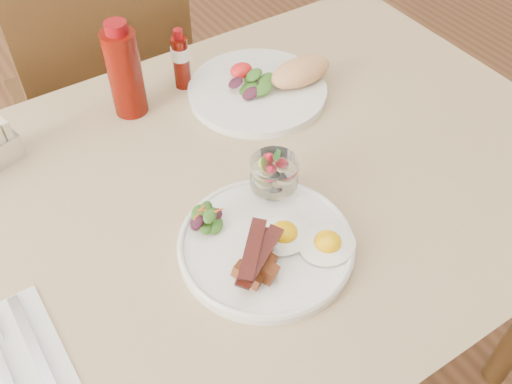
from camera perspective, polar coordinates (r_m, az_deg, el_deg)
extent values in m
plane|color=#58331E|center=(1.63, -1.65, -18.18)|extent=(5.00, 5.00, 0.00)
cylinder|color=#4F3119|center=(1.74, 8.38, 6.34)|extent=(0.06, 0.06, 0.71)
cube|color=#4F3119|center=(1.01, -2.51, -0.51)|extent=(1.30, 0.85, 0.04)
cube|color=tan|center=(1.00, -2.55, 0.31)|extent=(1.33, 0.88, 0.00)
cylinder|color=#4F3119|center=(1.72, -17.10, -2.53)|extent=(0.04, 0.04, 0.45)
cylinder|color=#4F3119|center=(1.79, -6.52, 2.14)|extent=(0.04, 0.04, 0.45)
cylinder|color=#4F3119|center=(1.98, -20.76, 4.19)|extent=(0.04, 0.04, 0.45)
cylinder|color=#4F3119|center=(2.04, -11.37, 8.09)|extent=(0.04, 0.04, 0.45)
cube|color=#4F3119|center=(1.72, -15.43, 9.02)|extent=(0.42, 0.42, 0.03)
cube|color=#4F3119|center=(1.43, -14.26, 12.45)|extent=(0.42, 0.03, 0.46)
cylinder|color=white|center=(0.91, 1.00, -5.34)|extent=(0.28, 0.28, 0.02)
ellipsoid|color=white|center=(0.90, 7.15, -5.19)|extent=(0.11, 0.10, 0.01)
ellipsoid|color=#FFB205|center=(0.89, 7.18, -4.96)|extent=(0.04, 0.04, 0.03)
ellipsoid|color=white|center=(0.90, 2.81, -4.26)|extent=(0.11, 0.10, 0.01)
ellipsoid|color=#FFB205|center=(0.90, 2.83, -4.03)|extent=(0.04, 0.04, 0.03)
cube|color=brown|center=(0.86, -0.60, -7.36)|extent=(0.03, 0.03, 0.02)
cube|color=brown|center=(0.86, 1.01, -7.05)|extent=(0.03, 0.03, 0.02)
cube|color=brown|center=(0.85, -0.08, -8.72)|extent=(0.02, 0.02, 0.02)
cube|color=brown|center=(0.87, 0.38, -6.02)|extent=(0.03, 0.03, 0.02)
cube|color=brown|center=(0.85, 1.20, -8.06)|extent=(0.03, 0.03, 0.02)
cube|color=brown|center=(0.85, -1.51, -7.83)|extent=(0.02, 0.02, 0.02)
cube|color=brown|center=(0.85, 0.30, -6.26)|extent=(0.03, 0.03, 0.02)
cube|color=brown|center=(0.84, 0.02, -7.10)|extent=(0.02, 0.02, 0.02)
cube|color=#4D110C|center=(0.84, -0.16, -6.47)|extent=(0.10, 0.08, 0.01)
cube|color=#4D110C|center=(0.84, 0.53, -6.28)|extent=(0.11, 0.07, 0.01)
cube|color=#4D110C|center=(0.84, -0.34, -5.72)|extent=(0.09, 0.09, 0.01)
ellipsoid|color=#1E4612|center=(0.92, -4.90, -3.23)|extent=(0.04, 0.03, 0.01)
ellipsoid|color=#1E4612|center=(0.93, -4.49, -2.33)|extent=(0.03, 0.03, 0.01)
ellipsoid|color=#381121|center=(0.92, -5.98, -3.12)|extent=(0.03, 0.02, 0.01)
ellipsoid|color=#1E4612|center=(0.91, -4.07, -3.36)|extent=(0.04, 0.03, 0.01)
ellipsoid|color=#1E4612|center=(0.90, -4.96, -3.49)|extent=(0.03, 0.02, 0.01)
ellipsoid|color=#381121|center=(0.91, -3.98, -2.31)|extent=(0.03, 0.02, 0.01)
ellipsoid|color=#1E4612|center=(0.92, -5.79, -2.06)|extent=(0.03, 0.03, 0.01)
ellipsoid|color=#1E4612|center=(0.92, -5.00, -1.63)|extent=(0.03, 0.02, 0.01)
ellipsoid|color=#381121|center=(0.90, -5.77, -2.99)|extent=(0.03, 0.02, 0.01)
ellipsoid|color=#1E4612|center=(0.90, -4.64, -2.41)|extent=(0.03, 0.02, 0.01)
cylinder|color=#DD5217|center=(0.90, -4.88, -1.87)|extent=(0.02, 0.03, 0.01)
cylinder|color=#DD5217|center=(0.90, -5.68, -2.06)|extent=(0.03, 0.02, 0.01)
cylinder|color=#DD5217|center=(0.90, -4.29, -2.01)|extent=(0.03, 0.01, 0.01)
cylinder|color=white|center=(0.97, 1.77, 0.24)|extent=(0.04, 0.04, 0.01)
cylinder|color=white|center=(0.96, 1.78, 0.69)|extent=(0.02, 0.02, 0.01)
cylinder|color=white|center=(0.94, 1.83, 1.94)|extent=(0.08, 0.08, 0.05)
cylinder|color=#F4EAAD|center=(0.94, 1.04, 1.39)|extent=(0.02, 0.02, 0.01)
cylinder|color=#F4EAAD|center=(0.95, 2.57, 1.97)|extent=(0.02, 0.02, 0.01)
cylinder|color=#F4EAAD|center=(0.95, 1.20, 2.34)|extent=(0.02, 0.02, 0.01)
cylinder|color=#93B938|center=(0.93, 0.95, 2.52)|extent=(0.03, 0.03, 0.01)
cone|color=red|center=(0.93, 2.73, 2.77)|extent=(0.02, 0.02, 0.02)
cone|color=red|center=(0.91, 1.52, 2.30)|extent=(0.02, 0.02, 0.02)
cone|color=red|center=(0.93, 1.39, 3.48)|extent=(0.02, 0.02, 0.02)
ellipsoid|color=#2C7C2E|center=(0.92, 2.02, 3.54)|extent=(0.02, 0.01, 0.00)
ellipsoid|color=#2C7C2E|center=(0.92, 2.23, 3.91)|extent=(0.02, 0.01, 0.00)
cylinder|color=white|center=(1.19, 0.13, 10.09)|extent=(0.29, 0.29, 0.02)
ellipsoid|color=#1E4612|center=(1.17, -0.73, 10.26)|extent=(0.05, 0.03, 0.01)
ellipsoid|color=#1E4612|center=(1.20, -0.42, 11.41)|extent=(0.04, 0.03, 0.01)
ellipsoid|color=#381121|center=(1.15, -0.57, 9.83)|extent=(0.04, 0.03, 0.01)
ellipsoid|color=#1E4612|center=(1.16, 0.75, 10.29)|extent=(0.04, 0.03, 0.01)
ellipsoid|color=#1E4612|center=(1.18, 1.02, 11.28)|extent=(0.04, 0.03, 0.01)
ellipsoid|color=#381121|center=(1.17, -2.06, 10.86)|extent=(0.03, 0.03, 0.01)
ellipsoid|color=#1E4612|center=(1.18, -0.20, 11.64)|extent=(0.04, 0.03, 0.01)
ellipsoid|color=red|center=(1.21, -1.48, 11.86)|extent=(0.05, 0.04, 0.03)
ellipsoid|color=tan|center=(1.19, 4.50, 12.03)|extent=(0.14, 0.08, 0.05)
cylinder|color=#570B04|center=(1.13, -12.97, 11.46)|extent=(0.08, 0.08, 0.17)
cylinder|color=maroon|center=(1.08, -13.85, 15.66)|extent=(0.05, 0.05, 0.02)
cylinder|color=#570B04|center=(1.20, -7.48, 12.69)|extent=(0.03, 0.03, 0.11)
cylinder|color=white|center=(1.19, -7.59, 13.62)|extent=(0.04, 0.04, 0.03)
cylinder|color=maroon|center=(1.16, -7.80, 15.36)|extent=(0.02, 0.02, 0.02)
cube|color=beige|center=(1.12, -23.90, 5.60)|extent=(0.02, 0.04, 0.06)
cube|color=white|center=(0.87, -22.64, -15.14)|extent=(0.12, 0.21, 0.00)
cube|color=silver|center=(0.87, -21.29, -14.39)|extent=(0.02, 0.20, 0.00)
cube|color=silver|center=(0.85, -23.41, -17.20)|extent=(0.01, 0.14, 0.00)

